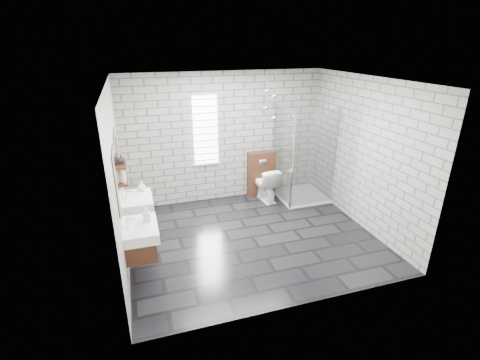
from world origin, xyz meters
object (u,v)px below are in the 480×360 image
vanity_left (138,231)px  cistern_panel (261,173)px  shower_enclosure (300,178)px  vanity_right (135,202)px  toilet (265,184)px

vanity_left → cistern_panel: bearing=39.8°
cistern_panel → shower_enclosure: size_ratio=0.49×
cistern_panel → vanity_left: bearing=-140.2°
vanity_right → shower_enclosure: bearing=12.3°
shower_enclosure → toilet: bearing=161.6°
vanity_left → vanity_right: 0.99m
vanity_left → shower_enclosure: bearing=27.0°
vanity_right → cistern_panel: bearing=24.9°
vanity_left → toilet: size_ratio=2.15×
toilet → shower_enclosure: bearing=155.3°
cistern_panel → vanity_right: bearing=-155.1°
shower_enclosure → toilet: shower_enclosure is taller
vanity_left → vanity_right: (0.00, 0.99, 0.00)m
vanity_right → cistern_panel: vanity_right is taller
vanity_right → toilet: vanity_right is taller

